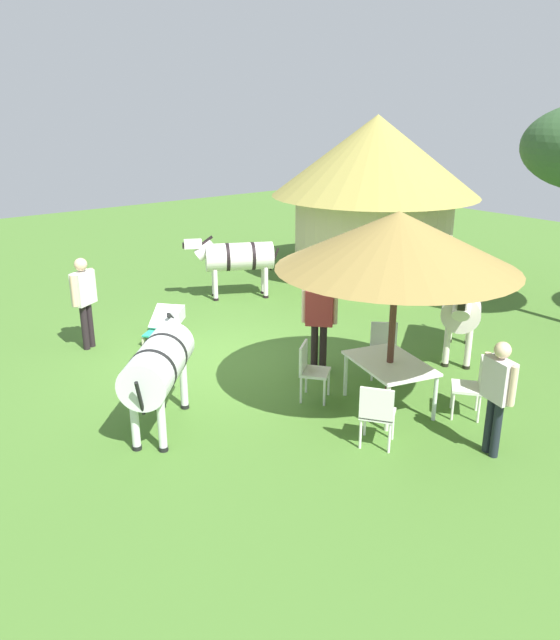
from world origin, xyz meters
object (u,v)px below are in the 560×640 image
(patio_chair_east_end, at_px, (377,412))
(zebra_toward_hut, at_px, (159,363))
(patio_chair_west_end, at_px, (310,367))
(patio_chair_near_lawn, at_px, (473,383))
(patio_chair_near_hut, at_px, (384,346))
(thatched_hut, at_px, (375,186))
(zebra_by_umbrella, at_px, (462,304))
(zebra_nearest_camera, at_px, (237,257))
(guest_beside_umbrella, at_px, (319,315))
(striped_lounge_chair, at_px, (163,329))
(patio_dining_table, at_px, (390,367))
(shade_umbrella, at_px, (398,240))
(standing_watcher, at_px, (84,295))
(guest_behind_table, at_px, (498,388))

(patio_chair_east_end, height_order, zebra_toward_hut, zebra_toward_hut)
(patio_chair_west_end, xyz_separation_m, patio_chair_near_lawn, (1.90, 1.46, 0.00))
(patio_chair_near_hut, bearing_deg, thatched_hut, -91.01)
(zebra_by_umbrella, bearing_deg, zebra_toward_hut, 45.33)
(patio_chair_west_end, distance_m, zebra_nearest_camera, 5.59)
(patio_chair_east_end, relative_size, zebra_nearest_camera, 0.45)
(thatched_hut, distance_m, patio_chair_near_lawn, 8.39)
(thatched_hut, bearing_deg, guest_beside_umbrella, -54.10)
(guest_beside_umbrella, bearing_deg, striped_lounge_chair, 163.61)
(patio_dining_table, xyz_separation_m, patio_chair_near_lawn, (0.95, 0.74, -0.14))
(patio_chair_east_end, bearing_deg, patio_chair_near_hut, 95.85)
(shade_umbrella, relative_size, striped_lounge_chair, 3.56)
(patio_chair_west_end, height_order, zebra_nearest_camera, zebra_nearest_camera)
(striped_lounge_chair, xyz_separation_m, zebra_by_umbrella, (3.99, 3.83, 0.74))
(patio_chair_west_end, height_order, standing_watcher, standing_watcher)
(patio_chair_near_hut, distance_m, zebra_nearest_camera, 5.27)
(zebra_nearest_camera, xyz_separation_m, zebra_by_umbrella, (5.48, 1.03, 0.03))
(guest_behind_table, bearing_deg, thatched_hut, 159.21)
(shade_umbrella, distance_m, patio_dining_table, 1.90)
(zebra_toward_hut, bearing_deg, patio_chair_east_end, -6.22)
(patio_chair_west_end, bearing_deg, thatched_hut, 179.47)
(patio_chair_near_lawn, bearing_deg, standing_watcher, 80.45)
(patio_chair_near_hut, height_order, patio_chair_west_end, same)
(patio_chair_near_hut, distance_m, standing_watcher, 5.48)
(patio_chair_near_lawn, xyz_separation_m, zebra_nearest_camera, (-7.02, 0.75, 0.44))
(patio_chair_near_lawn, bearing_deg, zebra_by_umbrella, 2.68)
(standing_watcher, bearing_deg, guest_beside_umbrella, 96.81)
(patio_chair_near_hut, bearing_deg, guest_behind_table, 117.26)
(zebra_nearest_camera, distance_m, zebra_toward_hut, 6.27)
(guest_beside_umbrella, xyz_separation_m, guest_behind_table, (3.38, -0.03, -0.07))
(thatched_hut, relative_size, zebra_by_umbrella, 2.72)
(patio_chair_near_lawn, xyz_separation_m, striped_lounge_chair, (-5.52, -2.05, -0.27))
(standing_watcher, distance_m, zebra_toward_hut, 3.56)
(zebra_nearest_camera, bearing_deg, thatched_hut, -67.66)
(guest_beside_umbrella, xyz_separation_m, zebra_nearest_camera, (-4.42, 1.41, -0.05))
(standing_watcher, height_order, zebra_nearest_camera, standing_watcher)
(guest_beside_umbrella, relative_size, standing_watcher, 0.97)
(thatched_hut, relative_size, zebra_toward_hut, 2.99)
(patio_chair_near_hut, height_order, standing_watcher, standing_watcher)
(patio_chair_near_hut, xyz_separation_m, standing_watcher, (-4.28, -3.39, 0.52))
(patio_chair_east_end, relative_size, zebra_toward_hut, 0.50)
(guest_beside_umbrella, relative_size, zebra_nearest_camera, 0.83)
(thatched_hut, relative_size, patio_chair_west_end, 5.99)
(guest_behind_table, height_order, standing_watcher, standing_watcher)
(guest_behind_table, height_order, zebra_by_umbrella, guest_behind_table)
(shade_umbrella, bearing_deg, zebra_by_umbrella, 103.08)
(guest_beside_umbrella, bearing_deg, zebra_nearest_camera, 120.42)
(patio_chair_near_lawn, height_order, guest_behind_table, guest_behind_table)
(shade_umbrella, height_order, patio_dining_table, shade_umbrella)
(shade_umbrella, height_order, patio_chair_near_lawn, shade_umbrella)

